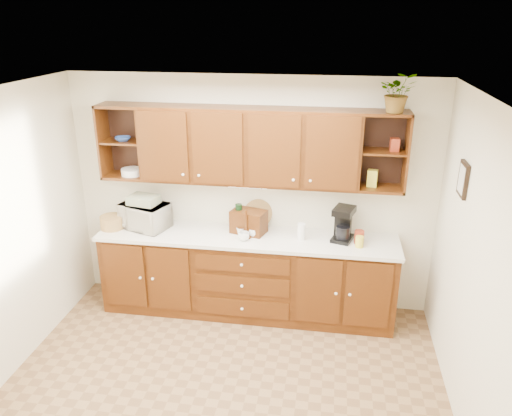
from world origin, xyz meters
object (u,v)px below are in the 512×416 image
(microwave, at_px, (145,216))
(potted_plant, at_px, (398,92))
(coffee_maker, at_px, (343,224))
(bread_box, at_px, (249,222))

(microwave, xyz_separation_m, potted_plant, (2.59, 0.04, 1.40))
(coffee_maker, xyz_separation_m, potted_plant, (0.42, 0.02, 1.36))
(microwave, height_order, bread_box, microwave)
(coffee_maker, bearing_deg, microwave, -162.63)
(microwave, relative_size, coffee_maker, 1.39)
(microwave, distance_m, coffee_maker, 2.17)
(bread_box, relative_size, coffee_maker, 0.99)
(potted_plant, bearing_deg, bread_box, 179.82)
(microwave, distance_m, bread_box, 1.16)
(microwave, distance_m, potted_plant, 2.95)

